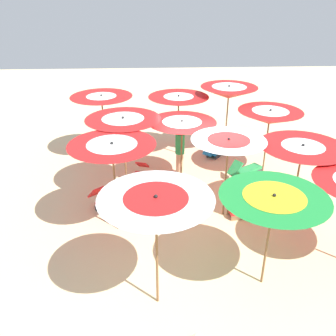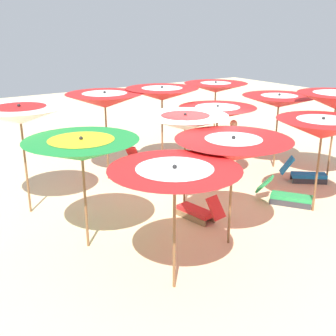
{
  "view_description": "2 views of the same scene",
  "coord_description": "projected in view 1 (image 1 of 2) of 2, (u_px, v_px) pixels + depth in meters",
  "views": [
    {
      "loc": [
        -1.42,
        -9.28,
        5.81
      ],
      "look_at": [
        -0.99,
        -0.31,
        1.22
      ],
      "focal_mm": 39.45,
      "sensor_mm": 36.0,
      "label": 1
    },
    {
      "loc": [
        7.83,
        -6.29,
        4.11
      ],
      "look_at": [
        0.18,
        -1.04,
        0.96
      ],
      "focal_mm": 45.2,
      "sensor_mm": 36.0,
      "label": 2
    }
  ],
  "objects": [
    {
      "name": "beach_umbrella_4",
      "position": [
        273.0,
        205.0,
        7.07
      ],
      "size": [
        2.11,
        2.11,
        2.22
      ],
      "color": "brown",
      "rests_on": "ground"
    },
    {
      "name": "beach_umbrella_8",
      "position": [
        156.0,
        207.0,
        6.45
      ],
      "size": [
        2.06,
        2.06,
        2.52
      ],
      "color": "brown",
      "rests_on": "ground"
    },
    {
      "name": "beach_umbrella_2",
      "position": [
        270.0,
        117.0,
        11.59
      ],
      "size": [
        2.03,
        2.03,
        2.23
      ],
      "color": "brown",
      "rests_on": "ground"
    },
    {
      "name": "beach_umbrella_5",
      "position": [
        228.0,
        146.0,
        9.32
      ],
      "size": [
        1.91,
        1.91,
        2.3
      ],
      "color": "brown",
      "rests_on": "ground"
    },
    {
      "name": "beach_umbrella_3",
      "position": [
        229.0,
        92.0,
        13.04
      ],
      "size": [
        2.02,
        2.02,
        2.52
      ],
      "color": "brown",
      "rests_on": "ground"
    },
    {
      "name": "ground",
      "position": [
        201.0,
        200.0,
        10.97
      ],
      "size": [
        36.71,
        36.71,
        0.04
      ],
      "primitive_type": "cube",
      "color": "beige"
    },
    {
      "name": "lounger_1",
      "position": [
        216.0,
        150.0,
        13.57
      ],
      "size": [
        1.07,
        1.2,
        0.71
      ],
      "rotation": [
        0.0,
        0.0,
        7.17
      ],
      "color": "#333338",
      "rests_on": "ground"
    },
    {
      "name": "beachgoer_0",
      "position": [
        180.0,
        151.0,
        11.99
      ],
      "size": [
        0.3,
        0.3,
        1.65
      ],
      "rotation": [
        0.0,
        0.0,
        3.72
      ],
      "color": "#D8A87F",
      "rests_on": "ground"
    },
    {
      "name": "beach_umbrella_6",
      "position": [
        182.0,
        127.0,
        10.97
      ],
      "size": [
        2.05,
        2.05,
        2.13
      ],
      "color": "brown",
      "rests_on": "ground"
    },
    {
      "name": "beach_umbrella_9",
      "position": [
        112.0,
        151.0,
        8.66
      ],
      "size": [
        2.08,
        2.08,
        2.46
      ],
      "color": "brown",
      "rests_on": "ground"
    },
    {
      "name": "beach_umbrella_1",
      "position": [
        302.0,
        153.0,
        9.24
      ],
      "size": [
        2.18,
        2.18,
        2.19
      ],
      "color": "brown",
      "rests_on": "ground"
    },
    {
      "name": "lounger_0",
      "position": [
        248.0,
        209.0,
        10.11
      ],
      "size": [
        1.23,
        0.52,
        0.68
      ],
      "rotation": [
        0.0,
        0.0,
        9.58
      ],
      "color": "olive",
      "rests_on": "ground"
    },
    {
      "name": "lounger_2",
      "position": [
        246.0,
        170.0,
        12.18
      ],
      "size": [
        1.31,
        1.04,
        0.64
      ],
      "rotation": [
        0.0,
        0.0,
        6.87
      ],
      "color": "#333338",
      "rests_on": "ground"
    },
    {
      "name": "beach_umbrella_10",
      "position": [
        123.0,
        124.0,
        10.19
      ],
      "size": [
        2.09,
        2.09,
        2.48
      ],
      "color": "brown",
      "rests_on": "ground"
    },
    {
      "name": "lounger_4",
      "position": [
        107.0,
        206.0,
        10.25
      ],
      "size": [
        1.1,
        1.2,
        0.64
      ],
      "rotation": [
        0.0,
        0.0,
        5.42
      ],
      "color": "#333338",
      "rests_on": "ground"
    },
    {
      "name": "lounger_3",
      "position": [
        138.0,
        177.0,
        11.73
      ],
      "size": [
        0.73,
        1.37,
        0.56
      ],
      "rotation": [
        0.0,
        0.0,
        4.42
      ],
      "color": "olive",
      "rests_on": "ground"
    },
    {
      "name": "beach_umbrella_7",
      "position": [
        179.0,
        101.0,
        12.97
      ],
      "size": [
        2.14,
        2.14,
        2.23
      ],
      "color": "brown",
      "rests_on": "ground"
    },
    {
      "name": "beach_umbrella_11",
      "position": [
        102.0,
        101.0,
        12.69
      ],
      "size": [
        2.14,
        2.14,
        2.32
      ],
      "color": "brown",
      "rests_on": "ground"
    }
  ]
}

